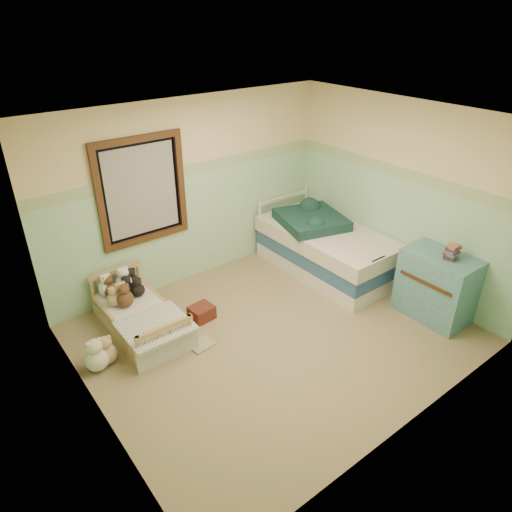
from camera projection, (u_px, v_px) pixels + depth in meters
floor at (275, 334)px, 5.56m from camera, size 4.20×3.60×0.02m
ceiling at (280, 121)px, 4.36m from camera, size 4.20×3.60×0.02m
wall_back at (191, 193)px, 6.21m from camera, size 4.20×0.04×2.50m
wall_front at (421, 321)px, 3.71m from camera, size 4.20×0.04×2.50m
wall_left at (82, 310)px, 3.84m from camera, size 0.04×3.60×2.50m
wall_right at (400, 197)px, 6.09m from camera, size 0.04×3.60×2.50m
wainscot_mint at (194, 227)px, 6.44m from camera, size 4.20×0.01×1.50m
border_strip at (190, 170)px, 6.05m from camera, size 4.20×0.01×0.15m
window_frame at (142, 191)px, 5.72m from camera, size 1.16×0.06×1.36m
window_blinds at (142, 191)px, 5.72m from camera, size 0.92×0.01×1.12m
toddler_bed_frame at (141, 324)px, 5.59m from camera, size 0.68×1.37×0.18m
toddler_mattress at (140, 314)px, 5.52m from camera, size 0.62×1.31×0.12m
patchwork_quilt at (155, 326)px, 5.19m from camera, size 0.74×0.68×0.03m
plush_bed_brown at (109, 289)px, 5.71m from camera, size 0.19×0.19×0.19m
plush_bed_white at (124, 283)px, 5.81m from camera, size 0.22×0.22×0.22m
plush_bed_tan at (120, 296)px, 5.59m from camera, size 0.18×0.18×0.18m
plush_bed_dark at (138, 290)px, 5.72m from camera, size 0.16×0.16×0.16m
plush_floor_cream at (97, 359)px, 4.97m from camera, size 0.26×0.26×0.26m
plush_floor_tan at (107, 354)px, 5.07m from camera, size 0.23×0.23×0.23m
twin_bed_frame at (325, 264)px, 6.83m from camera, size 1.00×2.00×0.22m
twin_boxspring at (326, 251)px, 6.72m from camera, size 1.00×2.00×0.22m
twin_mattress at (328, 237)px, 6.62m from camera, size 1.04×2.04×0.22m
teal_blanket at (311, 220)px, 6.71m from camera, size 1.06×1.10×0.14m
dresser at (436, 286)px, 5.70m from camera, size 0.54×0.86×0.86m
book_stack at (452, 252)px, 5.39m from camera, size 0.19×0.16×0.17m
red_pillow at (202, 313)px, 5.79m from camera, size 0.30×0.27×0.18m
floor_book at (202, 345)px, 5.36m from camera, size 0.31×0.25×0.03m
extra_plush_0 at (107, 288)px, 5.72m from camera, size 0.20×0.20×0.20m
extra_plush_1 at (114, 299)px, 5.53m from camera, size 0.18×0.18×0.18m
extra_plush_2 at (127, 288)px, 5.74m from camera, size 0.18×0.18×0.18m
extra_plush_3 at (132, 281)px, 5.87m from camera, size 0.19×0.19×0.19m
extra_plush_4 at (125, 299)px, 5.51m from camera, size 0.20×0.20×0.20m
extra_plush_5 at (122, 296)px, 5.56m from camera, size 0.20×0.20×0.20m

